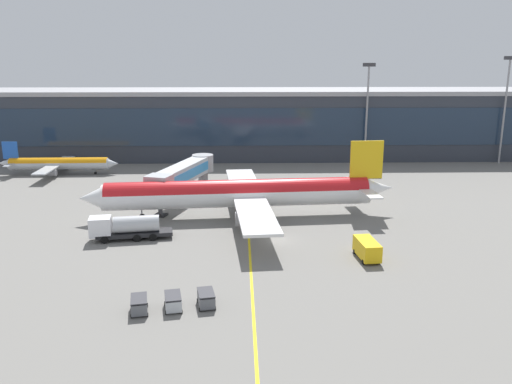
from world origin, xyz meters
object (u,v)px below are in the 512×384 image
(fuel_tanker, at_px, (125,227))
(crew_van, at_px, (367,248))
(baggage_cart_0, at_px, (139,305))
(main_airliner, at_px, (240,193))
(baggage_cart_2, at_px, (206,298))
(baggage_cart_1, at_px, (173,301))
(commuter_jet_far, at_px, (58,164))

(fuel_tanker, distance_m, crew_van, 31.60)
(baggage_cart_0, bearing_deg, crew_van, 28.32)
(main_airliner, xyz_separation_m, baggage_cart_2, (-3.28, -29.68, -3.04))
(baggage_cart_1, height_order, commuter_jet_far, commuter_jet_far)
(fuel_tanker, distance_m, baggage_cart_2, 23.31)
(fuel_tanker, height_order, baggage_cart_2, fuel_tanker)
(baggage_cart_2, height_order, commuter_jet_far, commuter_jet_far)
(crew_van, relative_size, baggage_cart_1, 1.79)
(crew_van, bearing_deg, baggage_cart_1, -149.46)
(crew_van, height_order, baggage_cart_1, crew_van)
(baggage_cart_2, bearing_deg, main_airliner, 83.69)
(crew_van, xyz_separation_m, baggage_cart_2, (-18.59, -12.24, -0.53))
(baggage_cart_0, height_order, baggage_cart_2, same)
(baggage_cart_2, bearing_deg, baggage_cart_1, -169.44)
(fuel_tanker, bearing_deg, main_airliner, 32.46)
(crew_van, bearing_deg, baggage_cart_0, -151.68)
(fuel_tanker, bearing_deg, crew_van, -14.08)
(baggage_cart_2, xyz_separation_m, commuter_jet_far, (-34.91, 61.60, 1.56))
(commuter_jet_far, bearing_deg, baggage_cart_0, -65.49)
(baggage_cart_0, xyz_separation_m, baggage_cart_1, (3.15, 0.59, 0.00))
(main_airliner, height_order, baggage_cart_2, main_airliner)
(main_airliner, xyz_separation_m, baggage_cart_0, (-9.57, -30.85, -3.04))
(crew_van, relative_size, commuter_jet_far, 0.21)
(baggage_cart_0, bearing_deg, baggage_cart_2, 10.56)
(fuel_tanker, distance_m, baggage_cart_1, 22.38)
(fuel_tanker, relative_size, baggage_cart_2, 3.83)
(fuel_tanker, relative_size, baggage_cart_0, 3.83)
(main_airliner, bearing_deg, crew_van, -48.72)
(crew_van, distance_m, baggage_cart_0, 28.27)
(main_airliner, distance_m, baggage_cart_0, 32.45)
(baggage_cart_0, xyz_separation_m, commuter_jet_far, (-28.62, 62.77, 1.56))
(fuel_tanker, height_order, baggage_cart_1, fuel_tanker)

